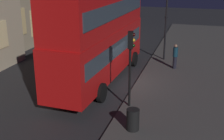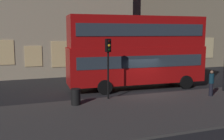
% 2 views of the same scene
% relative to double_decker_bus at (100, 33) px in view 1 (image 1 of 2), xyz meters
% --- Properties ---
extents(ground_plane, '(80.00, 80.00, 0.00)m').
position_rel_double_decker_bus_xyz_m(ground_plane, '(-0.05, -1.45, -3.18)').
color(ground_plane, '#232326').
extents(sidewalk_slab, '(44.00, 7.01, 0.12)m').
position_rel_double_decker_bus_xyz_m(sidewalk_slab, '(-0.05, -5.83, -3.12)').
color(sidewalk_slab, '#423F3D').
rests_on(sidewalk_slab, ground).
extents(double_decker_bus, '(11.16, 3.09, 5.71)m').
position_rel_double_decker_bus_xyz_m(double_decker_bus, '(0.00, 0.00, 0.00)').
color(double_decker_bus, '#B20F0F').
rests_on(double_decker_bus, ground).
extents(traffic_light_near_kerb, '(0.36, 0.39, 3.95)m').
position_rel_double_decker_bus_xyz_m(traffic_light_near_kerb, '(-3.35, -2.74, -0.22)').
color(traffic_light_near_kerb, black).
rests_on(traffic_light_near_kerb, sidewalk_slab).
extents(street_lamp, '(0.50, 0.50, 5.80)m').
position_rel_double_decker_bus_xyz_m(street_lamp, '(5.59, -3.37, 1.16)').
color(street_lamp, black).
rests_on(street_lamp, sidewalk_slab).
extents(pedestrian, '(0.34, 0.34, 1.78)m').
position_rel_double_decker_bus_xyz_m(pedestrian, '(3.57, -4.38, -2.14)').
color(pedestrian, black).
rests_on(pedestrian, sidewalk_slab).
extents(litter_bin, '(0.58, 0.58, 0.99)m').
position_rel_double_decker_bus_xyz_m(litter_bin, '(-5.67, -3.45, -2.57)').
color(litter_bin, black).
rests_on(litter_bin, sidewalk_slab).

